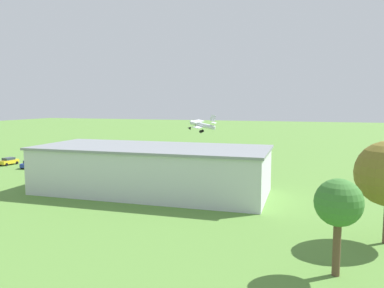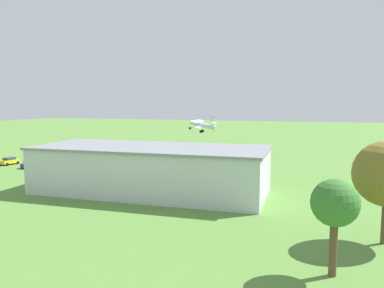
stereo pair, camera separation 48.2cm
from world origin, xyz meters
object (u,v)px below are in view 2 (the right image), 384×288
Objects in this scene: person_crossing_taxiway at (240,172)px; person_beside_truck at (247,171)px; car_yellow at (9,161)px; biplane at (201,125)px; person_near_hangar_door at (116,167)px; car_silver at (61,165)px; hangar at (151,169)px; car_white at (88,167)px; tree_at_field_edge at (335,204)px; car_blue at (31,164)px.

person_beside_truck is (-1.00, -1.88, -0.07)m from person_crossing_taxiway.
car_yellow reaches higher than person_beside_truck.
person_near_hangar_door is at bearing 40.96° from biplane.
car_silver is 12.07m from person_near_hangar_door.
person_beside_truck is at bearing 143.48° from biplane.
person_crossing_taxiway is 1.08× the size of person_beside_truck.
car_white is (19.35, -12.36, -2.70)m from hangar.
biplane is at bearing -36.52° from person_beside_truck.
car_white is at bearing 176.94° from car_yellow.
car_white is 5.67m from person_near_hangar_door.
biplane is at bearing -139.04° from person_near_hangar_door.
hangar is 3.79× the size of biplane.
car_white is 6.56m from car_silver.
hangar is 42.30m from car_yellow.
person_near_hangar_door is at bearing 8.08° from person_beside_truck.
hangar reaches higher than person_beside_truck.
car_yellow reaches higher than car_white.
person_crossing_taxiway is 0.22× the size of tree_at_field_edge.
car_silver is at bearing 4.90° from person_crossing_taxiway.
car_silver is (25.95, 13.51, -7.94)m from biplane.
hangar is at bearing 160.15° from car_blue.
biplane is at bearing -62.09° from tree_at_field_edge.
hangar is at bearing 147.42° from car_white.
car_yellow is 50.59m from person_crossing_taxiway.
car_silver is 2.33× the size of person_near_hangar_door.
car_white is at bearing 6.45° from person_crossing_taxiway.
biplane is (-0.05, -26.13, 5.28)m from hangar.
person_beside_truck reaches higher than car_white.
car_silver reaches higher than car_yellow.
hangar is 23.12m from car_white.
car_silver is 37.78m from person_beside_truck.
tree_at_field_edge reaches higher than car_white.
car_blue is at bearing 1.99° from car_white.
person_beside_truck is (-44.48, -5.73, -0.10)m from car_blue.
biplane reaches higher than person_near_hangar_door.
car_white is 2.74× the size of person_crossing_taxiway.
biplane is 2.25× the size of car_yellow.
person_near_hangar_door is at bearing -45.18° from hangar.
person_near_hangar_door is (13.96, 12.12, -7.92)m from biplane.
person_near_hangar_door reaches higher than car_yellow.
tree_at_field_edge is at bearing 111.51° from person_crossing_taxiway.
person_near_hangar_door is (-11.99, -1.39, 0.02)m from car_silver.
tree_at_field_edge reaches higher than person_near_hangar_door.
person_near_hangar_door is at bearing 4.06° from person_crossing_taxiway.
car_silver is at bearing 176.54° from car_yellow.
biplane is at bearing -144.63° from car_white.
biplane is 5.59× the size of person_crossing_taxiway.
hangar is at bearing 89.90° from biplane.
hangar reaches higher than person_crossing_taxiway.
car_blue is 0.59× the size of tree_at_field_edge.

